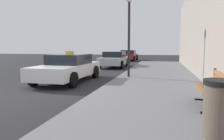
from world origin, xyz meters
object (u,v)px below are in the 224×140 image
at_px(bench, 213,86).
at_px(car_white, 68,68).
at_px(car_red, 128,55).
at_px(trash_bin, 222,109).
at_px(street_lamp, 129,20).
at_px(car_silver, 114,59).

height_order(bench, car_white, car_white).
bearing_deg(car_red, car_white, 89.46).
distance_m(bench, trash_bin, 1.93).
distance_m(trash_bin, car_white, 7.68).
bearing_deg(street_lamp, car_white, -156.02).
relative_size(car_white, car_red, 0.99).
bearing_deg(bench, street_lamp, 122.70).
bearing_deg(trash_bin, street_lamp, 110.60).
distance_m(car_white, car_red, 16.84).
height_order(trash_bin, car_red, car_red).
distance_m(street_lamp, car_silver, 7.07).
relative_size(car_white, car_silver, 1.11).
distance_m(bench, car_silver, 12.31).
bearing_deg(trash_bin, car_white, 133.07).
relative_size(trash_bin, street_lamp, 0.24).
xyz_separation_m(bench, car_silver, (-5.04, 11.23, -0.01)).
distance_m(car_white, car_silver, 7.54).
relative_size(bench, car_white, 0.34).
xyz_separation_m(trash_bin, car_red, (-5.09, 22.45, 0.02)).
height_order(street_lamp, car_white, street_lamp).
xyz_separation_m(trash_bin, car_white, (-5.25, 5.61, 0.02)).
bearing_deg(car_white, street_lamp, -156.02).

